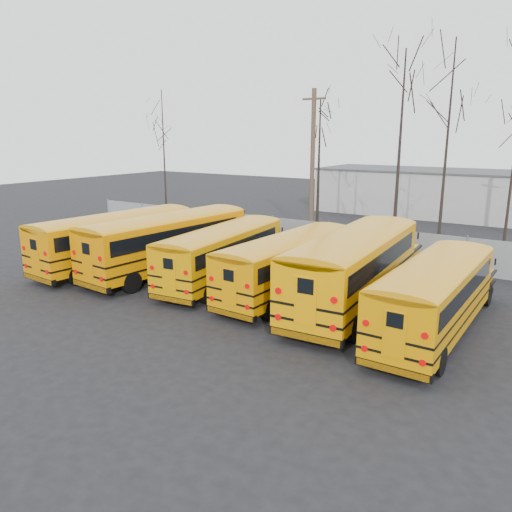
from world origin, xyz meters
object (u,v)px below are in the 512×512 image
Objects in this scene: bus_c at (225,249)px; utility_pole_left at (312,163)px; bus_d at (290,260)px; bus_f at (437,291)px; bus_b at (171,238)px; bus_e at (357,262)px; bus_a at (119,235)px.

utility_pole_left reaches higher than bus_c.
bus_d is 1.00× the size of bus_f.
bus_b is 10.38m from bus_e.
bus_d is at bearing -61.48° from utility_pole_left.
bus_d is 6.91m from bus_f.
bus_f is (17.23, -0.29, -0.14)m from bus_a.
bus_d is 3.16m from bus_e.
bus_a is at bearing -162.34° from bus_b.
bus_f is (6.81, -1.18, 0.01)m from bus_d.
bus_c reaches higher than bus_d.
bus_e reaches higher than bus_a.
bus_d is (3.78, -0.02, -0.00)m from bus_c.
bus_f is at bearing 0.24° from bus_b.
utility_pole_left is at bearing 115.07° from bus_d.
bus_f reaches higher than bus_c.
bus_b is 14.08m from bus_f.
bus_e is 1.17× the size of bus_f.
bus_b is 1.14× the size of bus_f.
utility_pole_left is (-5.23, 12.30, 3.61)m from bus_d.
bus_e is (3.15, 0.17, 0.28)m from bus_d.
bus_b reaches higher than bus_d.
bus_e reaches higher than bus_f.
bus_b is 7.23m from bus_d.
bus_e reaches higher than bus_b.
bus_d is at bearing 171.16° from bus_f.
bus_f is at bearing -23.68° from bus_e.
bus_a is 1.09× the size of bus_d.
bus_c is 1.01× the size of bus_f.
utility_pole_left is at bearing 72.70° from bus_a.
bus_b is at bearing -93.63° from utility_pole_left.
bus_d is at bearing 9.03° from bus_a.
bus_c is 1.01× the size of bus_d.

